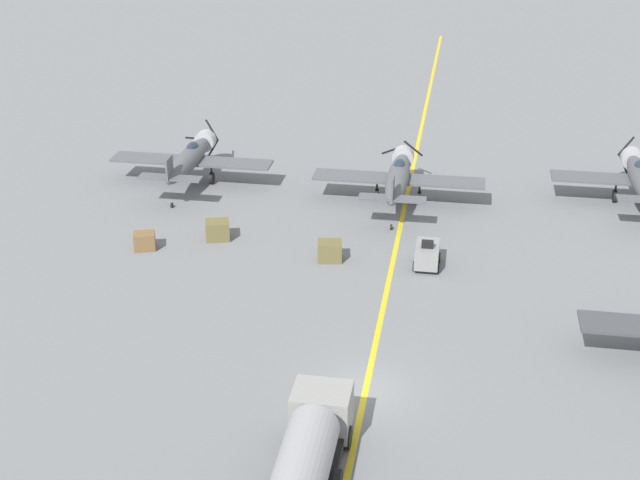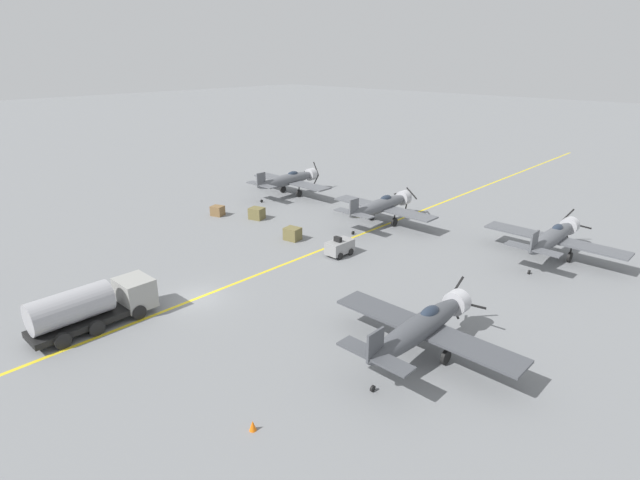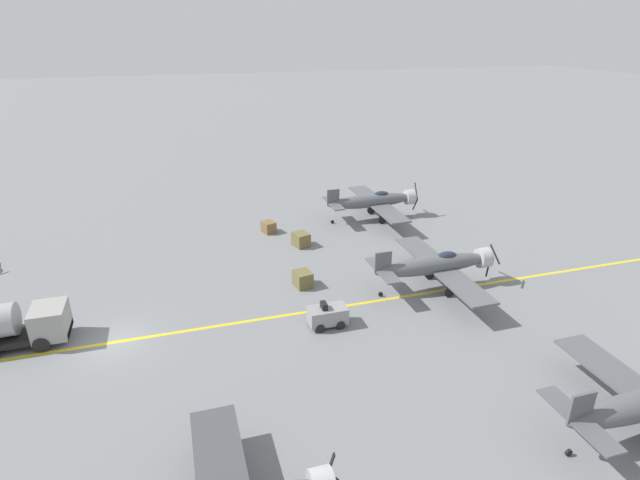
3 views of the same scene
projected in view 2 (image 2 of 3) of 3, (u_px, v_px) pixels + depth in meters
ground_plane at (196, 299)px, 36.61m from camera, size 400.00×400.00×0.00m
taxiway_stripe at (196, 299)px, 36.61m from camera, size 0.30×160.00×0.01m
airplane_far_right at (553, 237)px, 43.13m from camera, size 12.00×9.98×3.65m
airplane_far_left at (289, 180)px, 62.85m from camera, size 12.00×9.98×3.65m
airplane_mid_right at (422, 326)px, 28.95m from camera, size 12.00×9.98×3.68m
airplane_far_center at (381, 206)px, 52.09m from camera, size 12.00×9.98×3.65m
fuel_tanker at (93, 306)px, 32.42m from camera, size 2.67×8.00×2.98m
tow_tractor at (340, 247)px, 44.30m from camera, size 1.57×2.60×1.79m
supply_crate_by_tanker at (257, 213)px, 54.18m from camera, size 1.79×1.62×1.25m
supply_crate_mid_lane at (218, 211)px, 55.35m from camera, size 1.58×1.45×1.09m
supply_crate_outboard at (293, 234)px, 48.06m from camera, size 1.64×1.45×1.22m
traffic_cone at (253, 426)px, 23.70m from camera, size 0.36×0.36×0.55m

